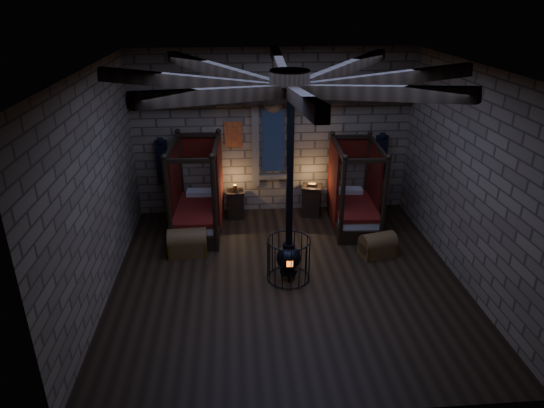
{
  "coord_description": "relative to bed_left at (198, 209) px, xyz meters",
  "views": [
    {
      "loc": [
        -0.98,
        -8.41,
        5.41
      ],
      "look_at": [
        -0.26,
        0.6,
        1.42
      ],
      "focal_mm": 32.0,
      "sensor_mm": 36.0,
      "label": 1
    }
  ],
  "objects": [
    {
      "name": "stove",
      "position": [
        1.94,
        -2.39,
        0.03
      ],
      "size": [
        0.88,
        0.88,
        4.05
      ],
      "rotation": [
        0.0,
        0.0,
        -0.02
      ],
      "color": "black",
      "rests_on": "ground"
    },
    {
      "name": "bed_left",
      "position": [
        0.0,
        0.0,
        0.0
      ],
      "size": [
        1.21,
        2.16,
        2.2
      ],
      "rotation": [
        0.0,
        0.0,
        -0.05
      ],
      "color": "black",
      "rests_on": "ground"
    },
    {
      "name": "nightstand_left",
      "position": [
        0.9,
        0.65,
        -0.16
      ],
      "size": [
        0.48,
        0.46,
        0.9
      ],
      "rotation": [
        0.0,
        0.0,
        0.04
      ],
      "color": "black",
      "rests_on": "ground"
    },
    {
      "name": "trunk_left",
      "position": [
        -0.18,
        -1.19,
        -0.27
      ],
      "size": [
        0.87,
        0.57,
        0.62
      ],
      "rotation": [
        0.0,
        0.0,
        0.04
      ],
      "color": "brown",
      "rests_on": "ground"
    },
    {
      "name": "bed_right",
      "position": [
        3.82,
        -0.04,
        -0.03
      ],
      "size": [
        1.16,
        2.05,
        2.09
      ],
      "rotation": [
        0.0,
        0.0,
        -0.05
      ],
      "color": "black",
      "rests_on": "ground"
    },
    {
      "name": "trunk_right",
      "position": [
        4.02,
        -1.59,
        -0.3
      ],
      "size": [
        0.84,
        0.65,
        0.55
      ],
      "rotation": [
        0.0,
        0.0,
        0.25
      ],
      "color": "brown",
      "rests_on": "ground"
    },
    {
      "name": "nightstand_right",
      "position": [
        2.88,
        0.63,
        -0.13
      ],
      "size": [
        0.61,
        0.59,
        0.88
      ],
      "rotation": [
        0.0,
        0.0,
        -0.26
      ],
      "color": "black",
      "rests_on": "ground"
    },
    {
      "name": "room",
      "position": [
        1.91,
        -2.31,
        3.2
      ],
      "size": [
        7.02,
        7.02,
        4.29
      ],
      "color": "black",
      "rests_on": "ground"
    }
  ]
}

